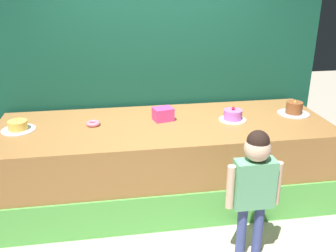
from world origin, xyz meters
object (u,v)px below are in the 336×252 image
object	(u,v)px
donut	(93,123)
child_figure	(255,179)
cake_left	(18,126)
cake_right	(294,109)
cake_center	(233,115)
pink_box	(163,114)

from	to	relation	value
donut	child_figure	bearing A→B (deg)	-41.63
cake_left	cake_right	world-z (taller)	cake_right
child_figure	cake_center	bearing A→B (deg)	81.45
pink_box	donut	size ratio (longest dim) A/B	1.38
pink_box	cake_left	world-z (taller)	cake_left
cake_center	cake_right	bearing A→B (deg)	6.23
cake_left	cake_center	xyz separation A→B (m)	(2.20, -0.06, 0.01)
pink_box	cake_center	bearing A→B (deg)	-9.07
pink_box	cake_center	world-z (taller)	cake_center
child_figure	cake_left	bearing A→B (deg)	150.70
child_figure	donut	distance (m)	1.75
cake_left	cake_right	bearing A→B (deg)	0.37
cake_center	donut	bearing A→B (deg)	177.01
cake_left	cake_right	size ratio (longest dim) A/B	0.95
cake_left	cake_right	xyz separation A→B (m)	(2.93, 0.02, 0.02)
donut	pink_box	bearing A→B (deg)	3.16
cake_center	cake_right	world-z (taller)	cake_right
cake_left	cake_center	size ratio (longest dim) A/B	1.15
child_figure	cake_right	world-z (taller)	child_figure
cake_center	pink_box	bearing A→B (deg)	170.93
donut	cake_left	bearing A→B (deg)	-178.78
child_figure	donut	xyz separation A→B (m)	(-1.30, 1.16, 0.12)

